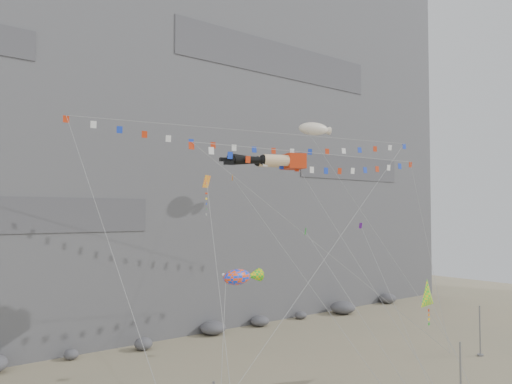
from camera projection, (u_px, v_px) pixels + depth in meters
ground at (339, 379)px, 36.55m from camera, size 120.00×120.00×0.00m
cliff at (149, 111)px, 62.83m from camera, size 80.00×28.00×50.00m
talus_boulders at (213, 328)px, 49.98m from camera, size 60.00×3.00×1.20m
anchor_pole_center at (461, 375)px, 31.08m from camera, size 0.12×0.12×4.11m
anchor_pole_right at (480, 331)px, 42.50m from camera, size 0.12×0.12×4.25m
legs_kite at (272, 161)px, 41.25m from camera, size 7.23×16.71×21.56m
flag_banner_upper at (264, 132)px, 45.49m from camera, size 33.43×17.02×28.78m
flag_banner_lower at (319, 154)px, 43.63m from camera, size 24.97×7.50×20.70m
harlequin_kite at (207, 182)px, 33.97m from camera, size 4.31×9.32×16.85m
fish_windsock at (237, 277)px, 31.34m from camera, size 5.63×4.45×9.65m
delta_kite at (429, 297)px, 36.73m from camera, size 3.70×5.54×8.33m
blimp_windsock at (314, 129)px, 50.92m from camera, size 6.76×14.06×24.76m
small_kite_a at (235, 182)px, 40.56m from camera, size 3.49×14.49×20.64m
small_kite_b at (362, 228)px, 44.46m from camera, size 5.06×10.49×15.44m
small_kite_c at (307, 233)px, 38.40m from camera, size 1.22×11.43×15.16m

